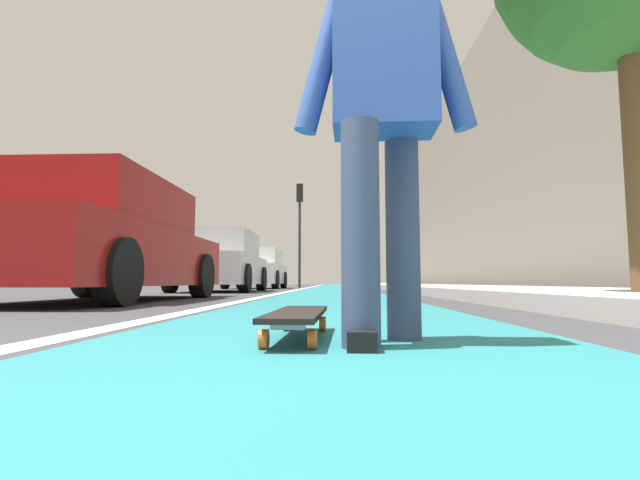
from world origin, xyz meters
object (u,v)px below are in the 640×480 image
object	(u,v)px
skateboard	(298,316)
skater_person	(383,103)
parked_car_near	(99,243)
parked_car_far	(256,269)
parked_car_mid	(221,263)
traffic_light	(300,216)

from	to	relation	value
skateboard	skater_person	world-z (taller)	skater_person
skateboard	skater_person	xyz separation A→B (m)	(-0.15, -0.35, 0.84)
parked_car_near	skateboard	bearing A→B (deg)	-143.34
parked_car_far	parked_car_mid	bearing A→B (deg)	-179.00
skater_person	traffic_light	size ratio (longest dim) A/B	0.36
skateboard	parked_car_near	bearing A→B (deg)	36.66
skateboard	traffic_light	distance (m)	18.70
parked_car_far	parked_car_near	bearing A→B (deg)	-179.92
parked_car_far	traffic_light	xyz separation A→B (m)	(2.91, -1.41, 2.45)
skateboard	traffic_light	bearing A→B (deg)	4.31
skater_person	parked_car_far	xyz separation A→B (m)	(15.63, 3.14, -0.22)
skateboard	parked_car_far	bearing A→B (deg)	10.25
skateboard	skater_person	bearing A→B (deg)	-113.32
skateboard	parked_car_near	world-z (taller)	parked_car_near
skateboard	parked_car_far	distance (m)	15.74
skateboard	parked_car_far	xyz separation A→B (m)	(15.48, 2.80, 0.62)
skateboard	skater_person	size ratio (longest dim) A/B	0.52
parked_car_mid	traffic_light	distance (m)	9.25
parked_car_near	parked_car_far	size ratio (longest dim) A/B	1.05
parked_car_mid	parked_car_far	bearing A→B (deg)	1.00
skater_person	parked_car_near	distance (m)	4.99
skateboard	parked_car_mid	bearing A→B (deg)	15.73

